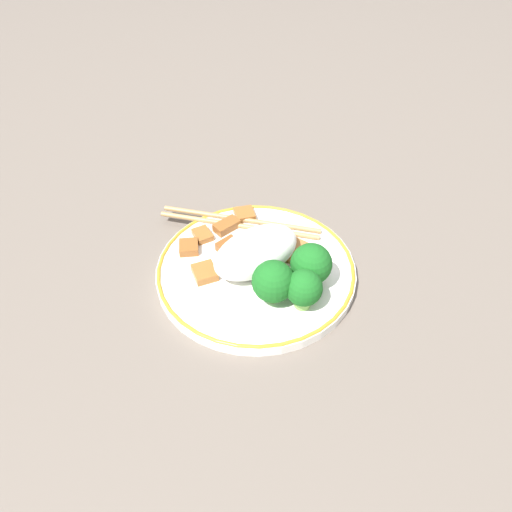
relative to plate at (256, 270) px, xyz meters
The scene contains 14 objects.
ground_plane 0.01m from the plate, ahead, with size 3.00×3.00×0.00m, color #665B51.
plate is the anchor object (origin of this frame).
rice_mound 0.03m from the plate, 63.25° to the right, with size 0.12×0.07×0.05m.
broccoli_back_left 0.07m from the plate, 74.25° to the left, with size 0.05×0.05×0.06m.
broccoli_back_center 0.09m from the plate, 95.36° to the left, with size 0.04×0.04×0.05m.
broccoli_back_right 0.08m from the plate, 120.96° to the left, with size 0.05×0.05×0.06m.
meat_near_front 0.07m from the plate, 22.40° to the right, with size 0.03×0.04×0.01m.
meat_near_left 0.06m from the plate, behind, with size 0.04×0.04×0.01m.
meat_near_right 0.10m from the plate, 55.23° to the right, with size 0.03×0.04×0.01m.
meat_near_back 0.09m from the plate, 73.96° to the right, with size 0.03×0.03×0.01m.
meat_on_rice_edge 0.05m from the plate, 77.36° to the right, with size 0.03×0.03×0.01m.
meat_mid_left 0.10m from the plate, 116.37° to the right, with size 0.04×0.04×0.01m.
meat_mid_right 0.09m from the plate, 97.15° to the right, with size 0.04×0.02×0.01m.
chopsticks 0.09m from the plate, 110.56° to the right, with size 0.17×0.18×0.01m.
Camera 1 is at (0.26, 0.37, 0.47)m, focal length 35.00 mm.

